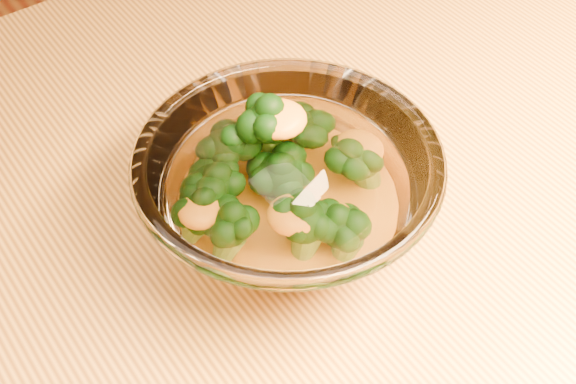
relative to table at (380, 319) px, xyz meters
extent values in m
cube|color=gold|center=(0.00, 0.00, 0.08)|extent=(1.20, 0.80, 0.04)
cylinder|color=brown|center=(0.54, 0.34, -0.30)|extent=(0.06, 0.06, 0.71)
ellipsoid|color=white|center=(-0.06, 0.04, 0.11)|extent=(0.09, 0.09, 0.02)
torus|color=white|center=(-0.06, 0.04, 0.18)|extent=(0.19, 0.19, 0.01)
ellipsoid|color=orange|center=(-0.06, 0.04, 0.13)|extent=(0.10, 0.10, 0.03)
camera|label=1|loc=(-0.26, -0.24, 0.52)|focal=50.00mm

